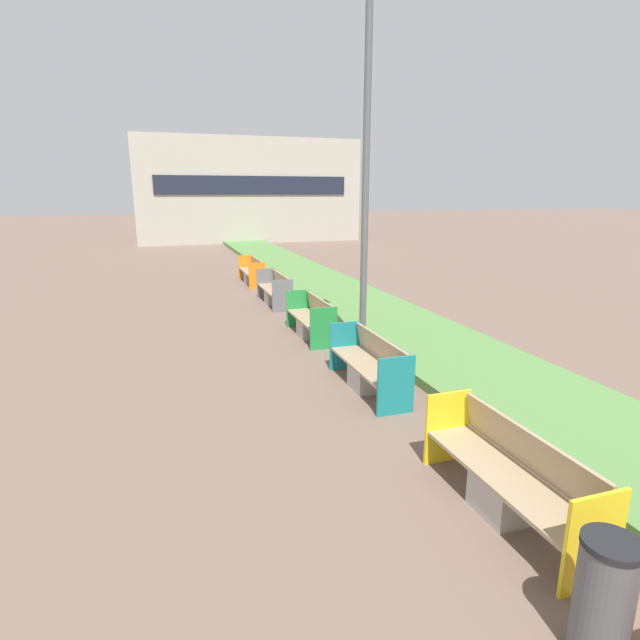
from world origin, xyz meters
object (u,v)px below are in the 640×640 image
at_px(bench_orange_frame, 253,274).
at_px(street_lamp_post, 367,131).
at_px(bench_yellow_frame, 508,481).
at_px(bench_grey_frame, 275,292).
at_px(litter_bin, 603,599).
at_px(bench_teal_frame, 369,368).
at_px(bench_green_frame, 311,322).

xyz_separation_m(bench_orange_frame, street_lamp_post, (0.61, -9.31, 4.12)).
bearing_deg(bench_yellow_frame, bench_grey_frame, 90.00).
distance_m(bench_yellow_frame, litter_bin, 1.71).
distance_m(bench_teal_frame, bench_green_frame, 3.46).
relative_size(bench_teal_frame, bench_grey_frame, 0.97).
xyz_separation_m(litter_bin, street_lamp_post, (1.08, 7.12, 4.01)).
distance_m(bench_green_frame, bench_orange_frame, 7.64).
xyz_separation_m(bench_yellow_frame, bench_grey_frame, (0.00, 10.98, 0.00)).
bearing_deg(bench_teal_frame, bench_grey_frame, 89.99).
height_order(bench_teal_frame, litter_bin, litter_bin).
bearing_deg(bench_green_frame, litter_bin, -93.08).
distance_m(bench_orange_frame, litter_bin, 16.44).
height_order(bench_yellow_frame, bench_green_frame, same).
height_order(bench_yellow_frame, litter_bin, litter_bin).
height_order(bench_orange_frame, street_lamp_post, street_lamp_post).
height_order(bench_teal_frame, bench_green_frame, same).
xyz_separation_m(bench_green_frame, bench_orange_frame, (0.00, 7.64, 0.01)).
bearing_deg(bench_orange_frame, bench_grey_frame, -90.01).
xyz_separation_m(bench_teal_frame, litter_bin, (-0.47, -5.33, 0.12)).
bearing_deg(bench_yellow_frame, street_lamp_post, 83.65).
distance_m(bench_teal_frame, bench_orange_frame, 11.10).
relative_size(bench_green_frame, street_lamp_post, 0.26).
bearing_deg(street_lamp_post, bench_orange_frame, 93.74).
bearing_deg(bench_green_frame, bench_yellow_frame, -89.98).
relative_size(bench_orange_frame, street_lamp_post, 0.29).
bearing_deg(street_lamp_post, bench_teal_frame, -108.89).
relative_size(bench_yellow_frame, litter_bin, 2.37).
height_order(bench_yellow_frame, bench_grey_frame, same).
bearing_deg(street_lamp_post, bench_green_frame, 110.07).
distance_m(bench_grey_frame, bench_orange_frame, 3.81).
distance_m(bench_grey_frame, litter_bin, 12.63).
xyz_separation_m(bench_grey_frame, litter_bin, (-0.47, -12.62, 0.12)).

